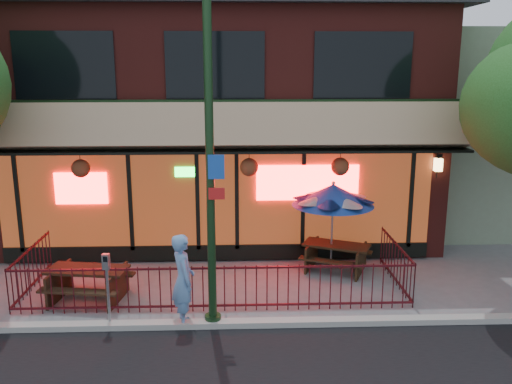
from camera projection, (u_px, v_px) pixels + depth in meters
ground at (214, 315)px, 11.12m from camera, size 80.00×80.00×0.00m
curb at (213, 324)px, 10.62m from camera, size 80.00×0.25×0.12m
restaurant_building at (220, 94)px, 17.09m from camera, size 12.96×9.49×8.05m
neighbor_building at (488, 126)px, 18.26m from camera, size 6.00×7.00×6.00m
patio_fence at (214, 277)px, 11.46m from camera, size 8.44×2.62×1.00m
street_light at (210, 168)px, 10.01m from camera, size 0.43×0.32×7.00m
picnic_table_left at (88, 279)px, 11.74m from camera, size 1.88×1.55×0.73m
picnic_table_right at (336, 253)px, 13.46m from camera, size 1.97×1.78×0.69m
patio_umbrella at (333, 195)px, 13.11m from camera, size 2.00×2.00×2.28m
pedestrian at (183, 280)px, 10.54m from camera, size 0.63×0.78×1.86m
parking_meter_near at (107, 278)px, 10.42m from camera, size 0.15×0.14×1.50m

